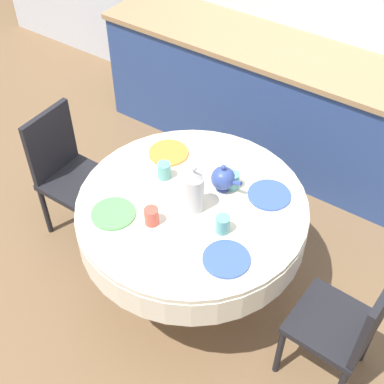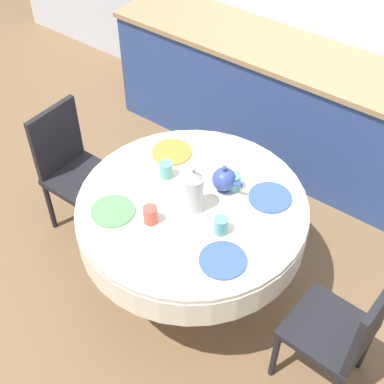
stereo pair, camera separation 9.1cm
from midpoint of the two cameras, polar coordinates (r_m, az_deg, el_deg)
name	(u,v)px [view 2 (the right image)]	position (r m, az deg, el deg)	size (l,w,h in m)	color
ground_plane	(192,285)	(3.49, 0.76, -9.85)	(12.00, 12.00, 0.00)	brown
kitchen_counter	(310,116)	(4.09, 13.15, 7.90)	(3.24, 0.64, 0.92)	#2D4784
dining_table	(192,218)	(2.99, 0.88, -2.80)	(1.28, 1.28, 0.76)	olive
chair_left	(344,330)	(2.84, 16.86, -13.94)	(0.42, 0.42, 0.91)	black
chair_right	(72,166)	(3.58, -11.97, 2.76)	(0.40, 0.40, 0.91)	black
plate_near_left	(113,211)	(2.87, -7.53, -2.04)	(0.24, 0.24, 0.01)	#5BA85B
cup_near_left	(150,215)	(2.78, -3.52, -2.46)	(0.08, 0.08, 0.10)	#CC4C3D
plate_near_right	(223,260)	(2.64, 4.31, -7.28)	(0.24, 0.24, 0.01)	#3856AD
cup_near_right	(221,225)	(2.73, 4.06, -3.57)	(0.08, 0.08, 0.10)	#5BA39E
plate_far_left	(172,152)	(3.20, -1.36, 4.25)	(0.24, 0.24, 0.01)	orange
cup_far_left	(166,170)	(3.02, -1.95, 2.38)	(0.08, 0.08, 0.10)	#5BA39E
plate_far_right	(270,197)	(2.96, 9.19, -0.60)	(0.24, 0.24, 0.01)	#3856AD
cup_far_right	(234,182)	(2.96, 5.36, 1.09)	(0.08, 0.08, 0.10)	#5BA39E
coffee_carafe	(194,190)	(2.78, 1.11, 0.16)	(0.11, 0.11, 0.31)	#B2B2B7
teapot	(224,179)	(2.92, 4.34, 1.34)	(0.19, 0.13, 0.18)	#33478E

